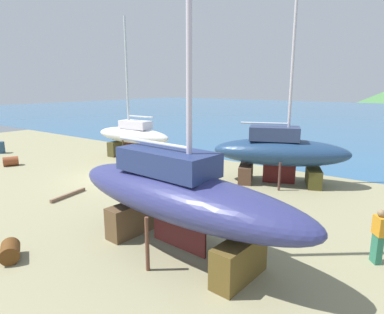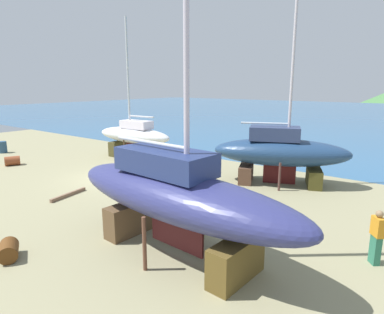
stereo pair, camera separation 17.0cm
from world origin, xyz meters
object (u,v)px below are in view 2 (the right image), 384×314
at_px(sailboat_mid_port, 280,152).
at_px(barrel_tipped_left, 12,161).
at_px(worker, 377,236).
at_px(sailboat_large_starboard, 134,136).
at_px(barrel_tipped_right, 3,147).
at_px(sailboat_far_slipway, 175,194).
at_px(barrel_blue_faded, 9,250).

height_order(sailboat_mid_port, barrel_tipped_left, sailboat_mid_port).
bearing_deg(barrel_tipped_left, worker, 1.69).
height_order(sailboat_large_starboard, barrel_tipped_right, sailboat_large_starboard).
xyz_separation_m(sailboat_far_slipway, worker, (5.31, 3.16, -1.12)).
bearing_deg(barrel_blue_faded, barrel_tipped_right, 156.86).
xyz_separation_m(sailboat_far_slipway, barrel_blue_faded, (-3.94, -3.50, -1.74)).
bearing_deg(worker, barrel_tipped_right, 140.06).
relative_size(worker, barrel_blue_faded, 1.98).
bearing_deg(sailboat_far_slipway, barrel_tipped_left, 175.07).
relative_size(sailboat_far_slipway, barrel_tipped_right, 17.31).
distance_m(barrel_blue_faded, barrel_tipped_right, 19.26).
bearing_deg(sailboat_mid_port, sailboat_far_slipway, -110.12).
xyz_separation_m(sailboat_large_starboard, sailboat_mid_port, (11.25, 0.30, 0.09)).
xyz_separation_m(barrel_tipped_right, barrel_tipped_left, (5.00, -1.55, -0.15)).
bearing_deg(barrel_blue_faded, worker, 35.76).
relative_size(sailboat_far_slipway, barrel_tipped_left, 17.27).
bearing_deg(sailboat_large_starboard, barrel_tipped_left, 50.63).
relative_size(sailboat_large_starboard, barrel_blue_faded, 11.50).
bearing_deg(worker, barrel_tipped_left, 143.67).
height_order(sailboat_large_starboard, sailboat_mid_port, sailboat_mid_port).
height_order(sailboat_far_slipway, sailboat_mid_port, sailboat_far_slipway).
relative_size(sailboat_large_starboard, barrel_tipped_left, 10.85).
xyz_separation_m(worker, barrel_blue_faded, (-9.25, -6.66, -0.61)).
xyz_separation_m(sailboat_mid_port, barrel_tipped_left, (-16.20, -6.94, -1.47)).
bearing_deg(sailboat_mid_port, worker, -70.39).
relative_size(sailboat_far_slipway, barrel_blue_faded, 18.32).
bearing_deg(barrel_tipped_left, sailboat_far_slipway, -8.58).
relative_size(worker, barrel_tipped_right, 1.87).
relative_size(sailboat_large_starboard, sailboat_mid_port, 0.96).
distance_m(worker, barrel_tipped_right, 26.98).
relative_size(sailboat_far_slipway, sailboat_mid_port, 1.52).
height_order(sailboat_mid_port, barrel_tipped_right, sailboat_mid_port).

